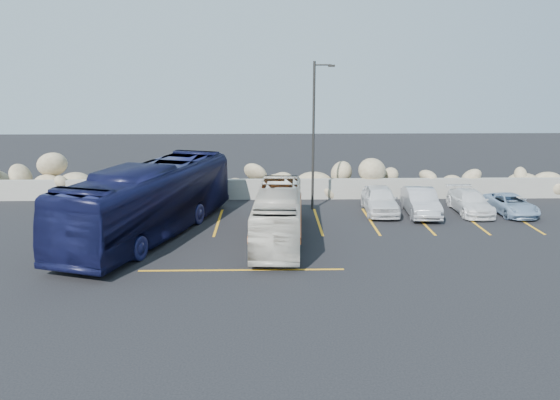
{
  "coord_description": "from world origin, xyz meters",
  "views": [
    {
      "loc": [
        0.08,
        -19.78,
        7.68
      ],
      "look_at": [
        0.58,
        4.0,
        1.88
      ],
      "focal_mm": 35.0,
      "sensor_mm": 36.0,
      "label": 1
    }
  ],
  "objects_px": {
    "vintage_bus": "(278,215)",
    "car_c": "(470,202)",
    "tour_coach": "(150,200)",
    "car_a": "(380,199)",
    "lamppost": "(314,132)",
    "car_b": "(421,202)",
    "car_d": "(511,204)"
  },
  "relations": [
    {
      "from": "lamppost",
      "to": "tour_coach",
      "type": "distance_m",
      "value": 9.59
    },
    {
      "from": "vintage_bus",
      "to": "car_d",
      "type": "xyz_separation_m",
      "value": [
        12.56,
        4.25,
        -0.66
      ]
    },
    {
      "from": "car_b",
      "to": "car_c",
      "type": "xyz_separation_m",
      "value": [
        2.79,
        0.37,
        -0.1
      ]
    },
    {
      "from": "car_b",
      "to": "car_c",
      "type": "height_order",
      "value": "car_b"
    },
    {
      "from": "vintage_bus",
      "to": "tour_coach",
      "type": "distance_m",
      "value": 6.0
    },
    {
      "from": "car_d",
      "to": "lamppost",
      "type": "bearing_deg",
      "value": 168.46
    },
    {
      "from": "car_d",
      "to": "vintage_bus",
      "type": "bearing_deg",
      "value": -166.32
    },
    {
      "from": "vintage_bus",
      "to": "car_c",
      "type": "relative_size",
      "value": 2.07
    },
    {
      "from": "vintage_bus",
      "to": "car_b",
      "type": "distance_m",
      "value": 8.75
    },
    {
      "from": "car_d",
      "to": "car_c",
      "type": "bearing_deg",
      "value": 166.63
    },
    {
      "from": "car_b",
      "to": "car_a",
      "type": "bearing_deg",
      "value": 170.02
    },
    {
      "from": "lamppost",
      "to": "vintage_bus",
      "type": "xyz_separation_m",
      "value": [
        -2.05,
        -5.45,
        -3.11
      ]
    },
    {
      "from": "car_b",
      "to": "car_d",
      "type": "distance_m",
      "value": 4.9
    },
    {
      "from": "car_c",
      "to": "car_d",
      "type": "distance_m",
      "value": 2.13
    },
    {
      "from": "lamppost",
      "to": "tour_coach",
      "type": "bearing_deg",
      "value": -149.71
    },
    {
      "from": "lamppost",
      "to": "vintage_bus",
      "type": "distance_m",
      "value": 6.61
    },
    {
      "from": "lamppost",
      "to": "car_b",
      "type": "bearing_deg",
      "value": -12.66
    },
    {
      "from": "car_a",
      "to": "car_d",
      "type": "xyz_separation_m",
      "value": [
        6.98,
        -0.44,
        -0.2
      ]
    },
    {
      "from": "tour_coach",
      "to": "car_a",
      "type": "xyz_separation_m",
      "value": [
        11.51,
        3.9,
        -0.97
      ]
    },
    {
      "from": "car_c",
      "to": "lamppost",
      "type": "bearing_deg",
      "value": 174.56
    },
    {
      "from": "vintage_bus",
      "to": "car_d",
      "type": "distance_m",
      "value": 13.28
    },
    {
      "from": "car_b",
      "to": "car_d",
      "type": "relative_size",
      "value": 1.12
    },
    {
      "from": "car_c",
      "to": "car_d",
      "type": "height_order",
      "value": "car_c"
    },
    {
      "from": "lamppost",
      "to": "car_b",
      "type": "xyz_separation_m",
      "value": [
        5.62,
        -1.26,
        -3.6
      ]
    },
    {
      "from": "car_b",
      "to": "vintage_bus",
      "type": "bearing_deg",
      "value": -147.74
    },
    {
      "from": "tour_coach",
      "to": "car_d",
      "type": "distance_m",
      "value": 18.85
    },
    {
      "from": "car_a",
      "to": "vintage_bus",
      "type": "bearing_deg",
      "value": -137.53
    },
    {
      "from": "vintage_bus",
      "to": "car_d",
      "type": "bearing_deg",
      "value": 22.1
    },
    {
      "from": "car_d",
      "to": "car_b",
      "type": "bearing_deg",
      "value": 175.68
    },
    {
      "from": "car_a",
      "to": "tour_coach",
      "type": "bearing_deg",
      "value": -158.86
    },
    {
      "from": "car_a",
      "to": "lamppost",
      "type": "bearing_deg",
      "value": 170.31
    },
    {
      "from": "tour_coach",
      "to": "car_a",
      "type": "relative_size",
      "value": 2.85
    }
  ]
}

